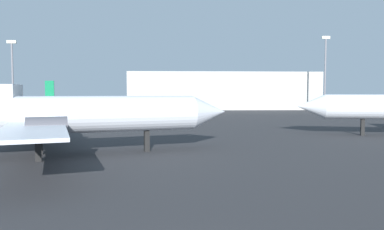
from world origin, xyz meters
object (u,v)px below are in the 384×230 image
light_mast_left (12,73)px  light_mast_right (325,70)px  airplane_at_gate (50,115)px  airplane_far_left (80,105)px

light_mast_left → light_mast_right: 88.88m
airplane_at_gate → light_mast_right: (56.80, 74.52, 8.92)m
airplane_far_left → airplane_at_gate: bearing=-70.7°
airplane_far_left → light_mast_right: (68.66, 17.02, 9.87)m
airplane_at_gate → airplane_far_left: 58.72m
airplane_at_gate → airplane_far_left: size_ratio=1.46×
airplane_far_left → light_mast_right: light_mast_right is taller
light_mast_left → airplane_far_left: bearing=-25.4°
airplane_far_left → light_mast_left: light_mast_left is taller
airplane_at_gate → airplane_far_left: bearing=84.1°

